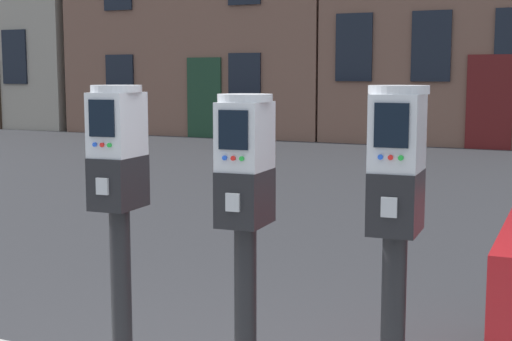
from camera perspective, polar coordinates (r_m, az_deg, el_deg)
The scene contains 3 objects.
parking_meter_near_kerb at distance 3.27m, azimuth -10.43°, elevation -1.73°, with size 0.23×0.26×1.49m.
parking_meter_twin_adjacent at distance 2.96m, azimuth -0.83°, elevation -2.95°, with size 0.23×0.26×1.46m.
parking_meter_end_of_row at distance 2.75m, azimuth 10.60°, elevation -3.34°, with size 0.23×0.26×1.50m.
Camera 1 is at (1.57, -2.96, 1.68)m, focal length 52.46 mm.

